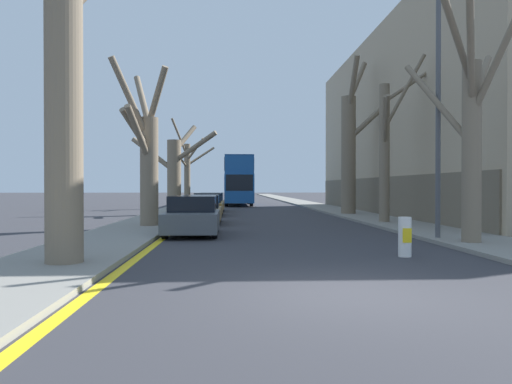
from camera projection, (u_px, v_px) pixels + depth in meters
ground_plane at (347, 294)px, 8.08m from camera, size 300.00×300.00×0.00m
sidewalk_left at (197, 202)px, 57.72m from camera, size 2.86×120.00×0.12m
sidewalk_right at (296, 201)px, 58.31m from camera, size 2.86×120.00×0.12m
building_facade_right at (448, 124)px, 32.28m from camera, size 10.08×31.35×11.71m
kerb_line_stripe at (211, 202)px, 57.80m from camera, size 0.24×120.00×0.01m
street_tree_left_0 at (64, 71)px, 10.76m from camera, size 3.93×2.83×8.79m
street_tree_left_1 at (147, 156)px, 21.01m from camera, size 2.42×3.65×6.95m
street_tree_left_2 at (175, 172)px, 31.52m from camera, size 5.56×2.89×5.86m
street_tree_left_3 at (188, 171)px, 40.47m from camera, size 3.39×3.04×7.18m
street_tree_right_0 at (470, 130)px, 14.61m from camera, size 3.12×4.57×7.26m
street_tree_right_1 at (387, 145)px, 23.29m from camera, size 3.39×2.50×7.69m
street_tree_right_2 at (350, 148)px, 30.67m from camera, size 2.89×2.80×9.64m
double_decker_bus at (238, 178)px, 48.20m from camera, size 2.61×11.15×4.58m
parked_car_0 at (192, 217)px, 18.09m from camera, size 1.88×3.93×1.42m
parked_car_1 at (202, 210)px, 23.94m from camera, size 1.84×4.38×1.37m
parked_car_2 at (208, 205)px, 30.43m from camera, size 1.81×4.14×1.38m
parked_car_3 at (211, 202)px, 35.90m from camera, size 1.82×4.56×1.35m
lamp_post at (435, 90)px, 16.00m from camera, size 1.40×0.20×8.79m
traffic_bollard at (405, 237)px, 12.47m from camera, size 0.32×0.33×1.00m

